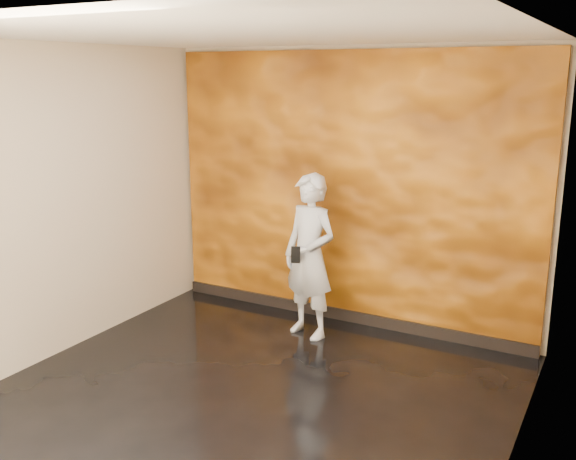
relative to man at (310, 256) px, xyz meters
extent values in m
cube|color=black|center=(0.15, -1.41, -0.81)|extent=(4.00, 4.00, 0.01)
cube|color=beige|center=(0.15, 0.59, 0.59)|extent=(4.00, 0.02, 2.80)
cube|color=beige|center=(0.15, -3.41, 0.59)|extent=(4.00, 0.02, 2.80)
cube|color=beige|center=(-1.85, -1.41, 0.59)|extent=(0.02, 4.00, 2.80)
cube|color=beige|center=(2.15, -1.41, 0.59)|extent=(0.02, 4.00, 2.80)
cube|color=white|center=(0.15, -1.41, 1.99)|extent=(4.00, 4.00, 0.01)
cube|color=orange|center=(0.15, 0.55, 0.57)|extent=(3.90, 0.06, 2.75)
cube|color=black|center=(0.15, 0.51, -0.75)|extent=(3.90, 0.04, 0.12)
imported|color=#A8ACB9|center=(0.00, 0.00, 0.00)|extent=(0.67, 0.53, 1.61)
cube|color=black|center=(-0.04, -0.21, 0.06)|extent=(0.09, 0.05, 0.16)
camera|label=1|loc=(2.67, -5.33, 1.73)|focal=40.00mm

